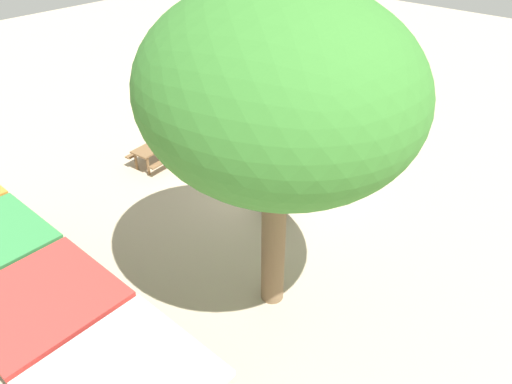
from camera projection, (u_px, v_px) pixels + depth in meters
ground_plane at (274, 191)px, 16.45m from camera, size 60.00×60.00×0.00m
elephant at (280, 178)px, 15.20m from camera, size 1.88×2.28×1.61m
person_handler at (257, 155)px, 16.59m from camera, size 0.32×0.46×1.62m
shade_tree_main at (277, 94)px, 9.28m from camera, size 5.89×5.40×7.65m
wooden_bench at (271, 135)px, 18.95m from camera, size 1.35×1.17×0.88m
picnic_table_near at (153, 151)px, 17.57m from camera, size 1.61×1.63×0.78m
market_stall_red at (57, 344)px, 9.69m from camera, size 2.50×2.50×2.52m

